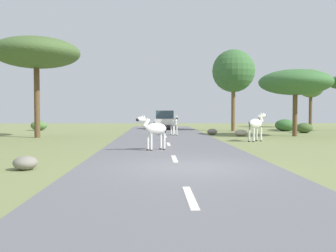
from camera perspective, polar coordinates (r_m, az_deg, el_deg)
ground_plane at (r=11.40m, az=3.25°, el=-6.30°), size 90.00×90.00×0.00m
road at (r=11.37m, az=1.46°, el=-6.19°), size 6.00×64.00×0.05m
lane_markings at (r=10.38m, az=1.78°, el=-6.84°), size 0.16×56.00×0.01m
zebra_0 at (r=26.70m, az=0.93°, el=0.38°), size 0.56×1.44×1.37m
zebra_1 at (r=16.30m, az=-2.03°, el=-0.47°), size 1.39×1.08×1.48m
zebra_2 at (r=22.29m, az=12.87°, el=0.30°), size 1.43×1.36×1.65m
car_0 at (r=36.52m, az=-0.48°, el=0.82°), size 2.10×4.38×1.74m
tree_3 at (r=26.56m, az=-18.85°, el=10.11°), size 5.54×5.54×6.42m
tree_4 at (r=27.83m, az=18.27°, el=6.11°), size 4.93×4.93×4.54m
tree_5 at (r=34.06m, az=9.63°, el=7.97°), size 3.67×3.67×7.03m
tree_6 at (r=43.62m, az=20.32°, el=5.86°), size 3.00×3.00×6.17m
bush_0 at (r=32.33m, az=19.45°, el=-0.26°), size 1.33×1.20×0.80m
bush_1 at (r=34.89m, az=16.88°, el=0.12°), size 1.72×1.55×1.03m
bush_4 at (r=36.59m, az=-18.51°, el=0.05°), size 1.43×1.29×0.86m
rock_1 at (r=28.46m, az=6.53°, el=-0.83°), size 0.73×0.75×0.43m
rock_2 at (r=11.87m, az=-20.30°, el=-5.12°), size 0.68×0.75×0.40m
rock_3 at (r=26.89m, az=10.70°, el=-1.01°), size 0.89×0.87×0.45m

